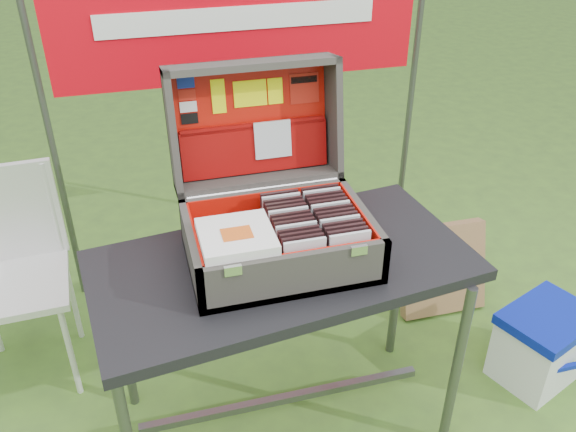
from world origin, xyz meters
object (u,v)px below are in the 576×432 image
object	(u,v)px
table	(283,348)
cardboard_box	(442,269)
suitcase	(274,177)
cooler	(542,344)
chair	(15,289)

from	to	relation	value
table	cardboard_box	world-z (taller)	table
suitcase	cooler	distance (m)	1.42
table	cardboard_box	distance (m)	1.04
suitcase	cardboard_box	bearing A→B (deg)	24.39
suitcase	chair	bearing A→B (deg)	153.29
cooler	chair	xyz separation A→B (m)	(-2.04, 0.57, 0.28)
chair	cardboard_box	size ratio (longest dim) A/B	2.05
table	suitcase	size ratio (longest dim) A/B	2.12
suitcase	chair	xyz separation A→B (m)	(-0.93, 0.47, -0.60)
suitcase	cardboard_box	size ratio (longest dim) A/B	1.35
suitcase	cooler	world-z (taller)	suitcase
table	suitcase	world-z (taller)	suitcase
suitcase	cardboard_box	distance (m)	1.30
table	suitcase	distance (m)	0.67
table	chair	world-z (taller)	chair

